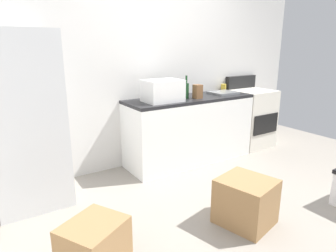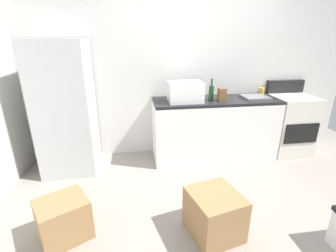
# 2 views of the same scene
# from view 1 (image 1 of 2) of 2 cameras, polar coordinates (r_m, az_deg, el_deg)

# --- Properties ---
(ground_plane) EXTENTS (6.00, 6.00, 0.00)m
(ground_plane) POSITION_cam_1_polar(r_m,az_deg,el_deg) (3.27, 12.65, -13.99)
(ground_plane) COLOR gray
(wall_back) EXTENTS (5.00, 0.10, 2.60)m
(wall_back) POSITION_cam_1_polar(r_m,az_deg,el_deg) (4.09, -2.07, 11.38)
(wall_back) COLOR silver
(wall_back) RESTS_ON ground_plane
(kitchen_counter) EXTENTS (1.80, 0.60, 0.90)m
(kitchen_counter) POSITION_cam_1_polar(r_m,az_deg,el_deg) (4.12, 4.14, -0.66)
(kitchen_counter) COLOR white
(kitchen_counter) RESTS_ON ground_plane
(refrigerator) EXTENTS (0.68, 0.66, 1.72)m
(refrigerator) POSITION_cam_1_polar(r_m,az_deg,el_deg) (3.21, -25.86, 0.82)
(refrigerator) COLOR silver
(refrigerator) RESTS_ON ground_plane
(stove_oven) EXTENTS (0.60, 0.61, 1.10)m
(stove_oven) POSITION_cam_1_polar(r_m,az_deg,el_deg) (4.93, 15.55, 1.66)
(stove_oven) COLOR silver
(stove_oven) RESTS_ON ground_plane
(microwave) EXTENTS (0.46, 0.34, 0.27)m
(microwave) POSITION_cam_1_polar(r_m,az_deg,el_deg) (3.68, -1.03, 6.80)
(microwave) COLOR white
(microwave) RESTS_ON kitchen_counter
(sink_basin) EXTENTS (0.36, 0.32, 0.03)m
(sink_basin) POSITION_cam_1_polar(r_m,az_deg,el_deg) (4.38, 10.59, 6.31)
(sink_basin) COLOR slate
(sink_basin) RESTS_ON kitchen_counter
(wine_bottle) EXTENTS (0.07, 0.07, 0.30)m
(wine_bottle) POSITION_cam_1_polar(r_m,az_deg,el_deg) (3.92, 3.52, 6.91)
(wine_bottle) COLOR #193F1E
(wine_bottle) RESTS_ON kitchen_counter
(coffee_mug) EXTENTS (0.08, 0.08, 0.10)m
(coffee_mug) POSITION_cam_1_polar(r_m,az_deg,el_deg) (4.69, 10.62, 7.32)
(coffee_mug) COLOR gold
(coffee_mug) RESTS_ON kitchen_counter
(knife_block) EXTENTS (0.10, 0.10, 0.18)m
(knife_block) POSITION_cam_1_polar(r_m,az_deg,el_deg) (3.94, 5.72, 6.62)
(knife_block) COLOR brown
(knife_block) RESTS_ON kitchen_counter
(cardboard_box_large) EXTENTS (0.54, 0.52, 0.39)m
(cardboard_box_large) POSITION_cam_1_polar(r_m,az_deg,el_deg) (2.33, -13.96, -21.70)
(cardboard_box_large) COLOR olive
(cardboard_box_large) RESTS_ON ground_plane
(cardboard_box_medium) EXTENTS (0.53, 0.55, 0.42)m
(cardboard_box_medium) POSITION_cam_1_polar(r_m,az_deg,el_deg) (2.86, 14.71, -13.85)
(cardboard_box_medium) COLOR olive
(cardboard_box_medium) RESTS_ON ground_plane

